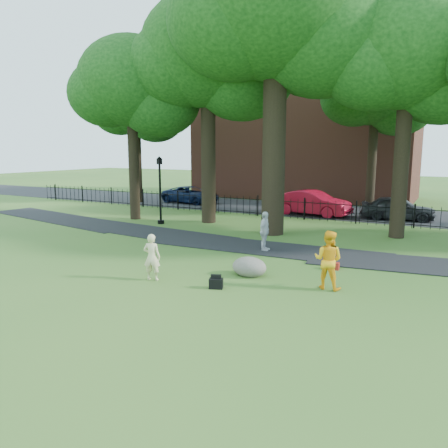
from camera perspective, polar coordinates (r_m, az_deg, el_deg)
The scene contains 17 objects.
ground at distance 15.55m, azimuth -3.46°, elevation -5.69°, with size 120.00×120.00×0.00m, color #2E591F.
footpath at distance 18.48m, azimuth 5.58°, elevation -3.21°, with size 36.00×2.60×0.03m, color black.
street at distance 30.08m, azimuth 12.76°, elevation 1.66°, with size 80.00×7.00×0.02m, color black.
iron_fence at distance 26.20m, azimuth 10.45°, elevation 1.88°, with size 44.00×0.04×1.20m.
brick_building at distance 38.65m, azimuth 10.54°, elevation 12.42°, with size 18.00×8.00×12.00m, color brown.
big_tree at distance 22.12m, azimuth 7.31°, elevation 25.47°, with size 10.08×8.61×14.37m.
tree_row at distance 22.74m, azimuth 9.42°, elevation 19.84°, with size 26.82×7.96×12.42m.
woman at distance 14.09m, azimuth -9.40°, elevation -4.28°, with size 0.55×0.36×1.50m, color beige.
man at distance 13.40m, azimuth 13.44°, elevation -4.57°, with size 0.86×0.67×1.77m, color #FFAC15.
pedestrian at distance 17.90m, azimuth 5.33°, elevation -0.96°, with size 0.96×0.40×1.63m, color silver.
boulder at distance 14.52m, azimuth 3.32°, elevation -5.41°, with size 1.17×0.88×0.69m, color gray.
lamppost at distance 24.44m, azimuth -8.35°, elevation 4.29°, with size 0.37×0.37×3.75m.
backpack at distance 13.23m, azimuth -1.04°, elevation -7.77°, with size 0.41×0.26×0.31m, color black.
red_bag at distance 15.72m, azimuth 14.14°, elevation -5.33°, with size 0.36×0.23×0.25m, color maroon.
red_sedan at distance 27.95m, azimuth 11.48°, elevation 2.71°, with size 1.66×4.75×1.56m, color maroon.
navy_van at distance 33.71m, azimuth -4.37°, elevation 3.83°, with size 2.13×4.62×1.28m, color #0B1737.
grey_car at distance 27.59m, azimuth 21.75°, elevation 1.95°, with size 1.66×4.13×1.41m, color black.
Camera 1 is at (7.90, -12.73, 4.16)m, focal length 35.00 mm.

